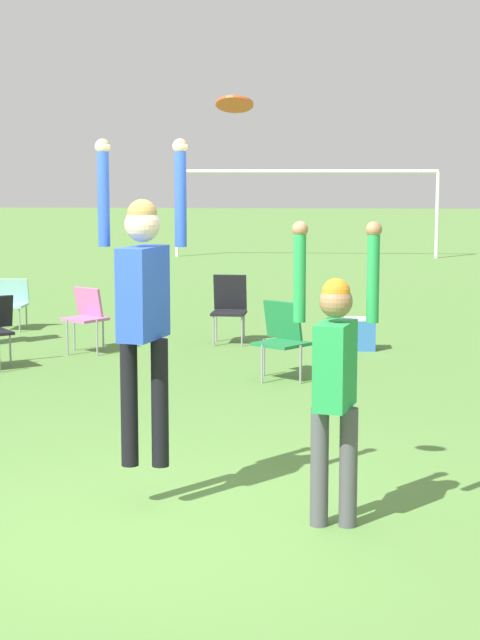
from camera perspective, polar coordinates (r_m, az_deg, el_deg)
name	(u,v)px	position (r m, az deg, el deg)	size (l,w,h in m)	color
ground_plane	(157,520)	(7.31, -4.48, -10.59)	(120.00, 120.00, 0.00)	#56843D
person_jumping	(143,294)	(7.30, -5.19, 1.40)	(0.63, 0.51, 2.25)	black
person_defending	(335,369)	(6.94, 5.10, -2.60)	(0.57, 0.46, 2.01)	#4C4C51
frisbee	(235,104)	(7.11, -0.29, 11.44)	(0.25, 0.24, 0.10)	#E04C23
camping_chair_0	(229,304)	(14.47, -0.56, 0.87)	(0.47, 0.51, 0.92)	gray
camping_chair_2	(282,334)	(12.00, 2.27, -0.76)	(0.70, 0.78, 0.86)	gray
camping_chair_3	(87,313)	(13.88, -8.19, 0.37)	(0.63, 0.69, 0.82)	gray
camping_chair_4	(12,300)	(16.08, -12.09, 1.05)	(0.44, 0.47, 0.74)	gray
cooler_box	(360,334)	(14.03, 6.42, -0.74)	(0.40, 0.30, 0.42)	#336BB7
soccer_goal	(306,189)	(28.91, 3.54, 7.01)	(7.10, 0.10, 2.35)	white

